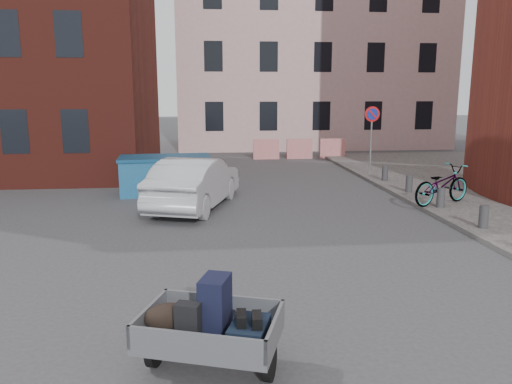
{
  "coord_description": "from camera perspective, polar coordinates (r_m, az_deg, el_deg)",
  "views": [
    {
      "loc": [
        -0.65,
        -9.73,
        3.33
      ],
      "look_at": [
        0.52,
        1.28,
        1.1
      ],
      "focal_mm": 35.0,
      "sensor_mm": 36.0,
      "label": 1
    }
  ],
  "objects": [
    {
      "name": "ground",
      "position": [
        10.31,
        -2.17,
        -7.48
      ],
      "size": [
        120.0,
        120.0,
        0.0
      ],
      "primitive_type": "plane",
      "color": "#38383A",
      "rests_on": "ground"
    },
    {
      "name": "dumpster",
      "position": [
        16.82,
        -10.31,
        1.95
      ],
      "size": [
        3.07,
        1.74,
        1.25
      ],
      "rotation": [
        0.0,
        0.0,
        0.07
      ],
      "color": "#1E5E90",
      "rests_on": "ground"
    },
    {
      "name": "building_pink",
      "position": [
        32.63,
        6.01,
        17.78
      ],
      "size": [
        16.0,
        8.0,
        14.0
      ],
      "primitive_type": "cube",
      "color": "#C69B98",
      "rests_on": "ground"
    },
    {
      "name": "bollards",
      "position": [
        15.01,
        20.36,
        -0.62
      ],
      "size": [
        0.22,
        9.02,
        0.55
      ],
      "color": "#3A3A3D",
      "rests_on": "sidewalk"
    },
    {
      "name": "silver_car",
      "position": [
        14.6,
        -6.98,
        1.08
      ],
      "size": [
        2.85,
        4.75,
        1.48
      ],
      "primitive_type": "imported",
      "rotation": [
        0.0,
        0.0,
        2.84
      ],
      "color": "#B4B6BC",
      "rests_on": "ground"
    },
    {
      "name": "trailer",
      "position": [
        6.15,
        -5.35,
        -14.96
      ],
      "size": [
        1.87,
        1.97,
        1.2
      ],
      "rotation": [
        0.0,
        0.0,
        -0.33
      ],
      "color": "black",
      "rests_on": "ground"
    },
    {
      "name": "no_parking_sign",
      "position": [
        20.38,
        13.09,
        7.39
      ],
      "size": [
        0.6,
        0.09,
        2.65
      ],
      "color": "gray",
      "rests_on": "sidewalk"
    },
    {
      "name": "bicycle",
      "position": [
        15.39,
        20.46,
        0.78
      ],
      "size": [
        2.28,
        1.58,
        1.14
      ],
      "primitive_type": "imported",
      "rotation": [
        0.0,
        0.0,
        2.0
      ],
      "color": "black",
      "rests_on": "sidewalk"
    },
    {
      "name": "barriers",
      "position": [
        25.36,
        5.0,
        4.93
      ],
      "size": [
        4.7,
        0.18,
        1.0
      ],
      "color": "red",
      "rests_on": "ground"
    }
  ]
}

